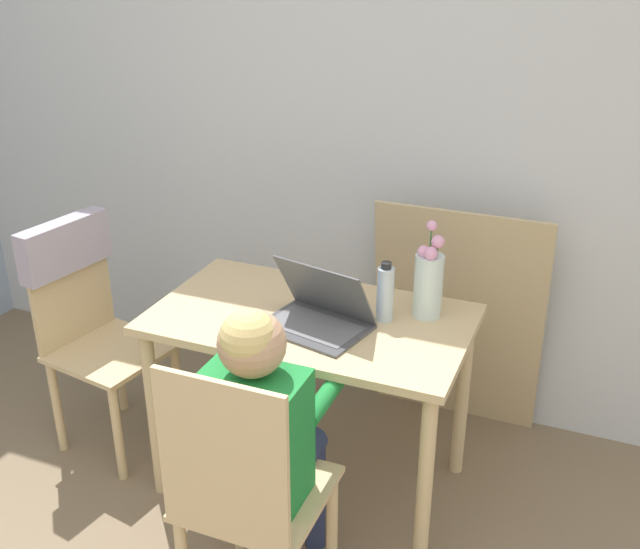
{
  "coord_description": "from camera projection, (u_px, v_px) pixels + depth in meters",
  "views": [
    {
      "loc": [
        0.85,
        -0.64,
        1.93
      ],
      "look_at": [
        -0.01,
        1.46,
        0.9
      ],
      "focal_mm": 42.0,
      "sensor_mm": 36.0,
      "label": 1
    }
  ],
  "objects": [
    {
      "name": "water_bottle",
      "position": [
        385.0,
        293.0,
        2.55
      ],
      "size": [
        0.06,
        0.06,
        0.22
      ],
      "color": "silver",
      "rests_on": "dining_table"
    },
    {
      "name": "person_seated",
      "position": [
        263.0,
        420.0,
        2.16
      ],
      "size": [
        0.31,
        0.43,
        1.04
      ],
      "rotation": [
        0.0,
        0.0,
        3.14
      ],
      "color": "#1E8438",
      "rests_on": "ground_plane"
    },
    {
      "name": "wall_back",
      "position": [
        395.0,
        122.0,
        2.99
      ],
      "size": [
        6.4,
        0.05,
        2.5
      ],
      "color": "silver",
      "rests_on": "ground_plane"
    },
    {
      "name": "flower_vase",
      "position": [
        429.0,
        281.0,
        2.56
      ],
      "size": [
        0.1,
        0.1,
        0.34
      ],
      "color": "silver",
      "rests_on": "dining_table"
    },
    {
      "name": "laptop",
      "position": [
        319.0,
        312.0,
        2.53
      ],
      "size": [
        0.39,
        0.32,
        0.23
      ],
      "rotation": [
        0.0,
        0.0,
        -0.22
      ],
      "color": "#4C4C51",
      "rests_on": "dining_table"
    },
    {
      "name": "chair_spare",
      "position": [
        84.0,
        300.0,
        2.94
      ],
      "size": [
        0.49,
        0.46,
        0.94
      ],
      "rotation": [
        0.0,
        0.0,
        1.4
      ],
      "color": "#D6B784",
      "rests_on": "ground_plane"
    },
    {
      "name": "chair_occupied",
      "position": [
        246.0,
        497.0,
        2.13
      ],
      "size": [
        0.4,
        0.4,
        0.93
      ],
      "rotation": [
        0.0,
        0.0,
        3.14
      ],
      "color": "#D6B784",
      "rests_on": "ground_plane"
    },
    {
      "name": "dining_table",
      "position": [
        311.0,
        341.0,
        2.66
      ],
      "size": [
        1.11,
        0.64,
        0.72
      ],
      "color": "#D6B784",
      "rests_on": "ground_plane"
    },
    {
      "name": "cardboard_panel",
      "position": [
        457.0,
        319.0,
        3.08
      ],
      "size": [
        0.7,
        0.15,
        0.98
      ],
      "color": "tan",
      "rests_on": "ground_plane"
    }
  ]
}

